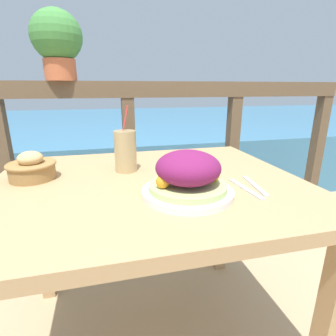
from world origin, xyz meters
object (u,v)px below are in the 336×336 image
Objects in this scene: drink_glass at (125,151)px; salad_plate at (188,177)px; potted_plant at (57,41)px; bread_basket at (32,168)px.

salad_plate is at bearing -61.50° from drink_glass.
drink_glass is 0.78m from potted_plant.
salad_plate reaches higher than bread_basket.
bread_basket is 0.48× the size of potted_plant.
bread_basket is 0.77m from potted_plant.
salad_plate is 0.80× the size of potted_plant.
salad_plate is 1.10× the size of drink_glass.
salad_plate is 1.67× the size of bread_basket.
salad_plate is at bearing -63.18° from potted_plant.
bread_basket is at bearing 150.91° from salad_plate.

